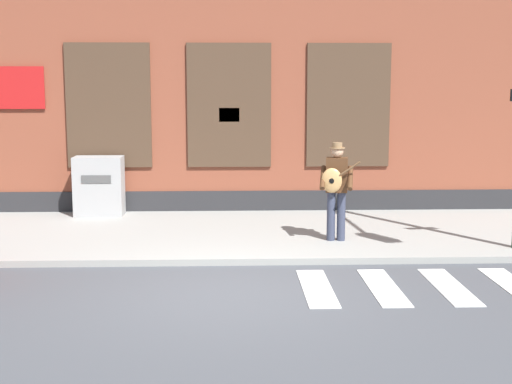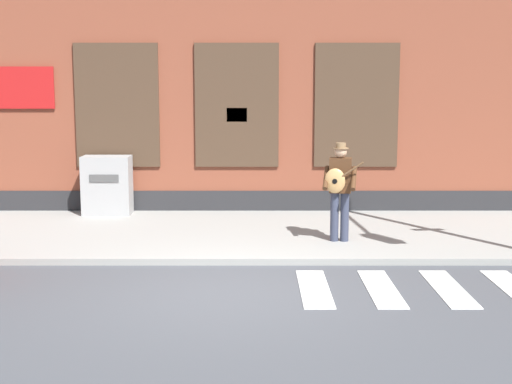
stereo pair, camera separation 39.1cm
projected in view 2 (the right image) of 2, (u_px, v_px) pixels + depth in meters
The scene contains 6 objects.
ground_plane at pixel (225, 294), 9.92m from camera, with size 160.00×160.00×0.00m, color #424449.
sidewalk at pixel (233, 234), 13.63m from camera, with size 28.00×4.41×0.11m.
building_backdrop at pixel (238, 58), 17.25m from camera, with size 28.00×4.06×7.03m.
crosswalk at pixel (480, 288), 10.17m from camera, with size 5.20×1.90×0.01m.
busker at pixel (338, 186), 12.57m from camera, with size 0.72×0.61×1.76m.
utility_box at pixel (106, 185), 15.25m from camera, with size 1.02×0.59×1.26m.
Camera 2 is at (0.42, -9.58, 2.91)m, focal length 50.00 mm.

